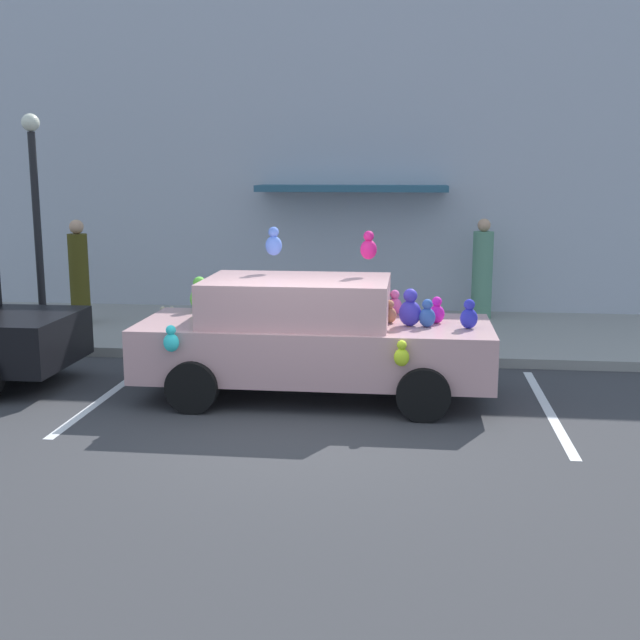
# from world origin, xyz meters

# --- Properties ---
(ground_plane) EXTENTS (60.00, 60.00, 0.00)m
(ground_plane) POSITION_xyz_m (0.00, 0.00, 0.00)
(ground_plane) COLOR #38383A
(sidewalk) EXTENTS (24.00, 4.00, 0.15)m
(sidewalk) POSITION_xyz_m (0.00, 5.00, 0.07)
(sidewalk) COLOR gray
(sidewalk) RESTS_ON ground
(storefront_building) EXTENTS (24.00, 1.25, 6.40)m
(storefront_building) POSITION_xyz_m (0.00, 7.14, 3.19)
(storefront_building) COLOR #B2B7C1
(storefront_building) RESTS_ON ground
(parking_stripe_front) EXTENTS (0.12, 3.60, 0.01)m
(parking_stripe_front) POSITION_xyz_m (3.02, 1.00, 0.00)
(parking_stripe_front) COLOR silver
(parking_stripe_front) RESTS_ON ground
(parking_stripe_rear) EXTENTS (0.12, 3.60, 0.01)m
(parking_stripe_rear) POSITION_xyz_m (-2.60, 1.00, 0.00)
(parking_stripe_rear) COLOR silver
(parking_stripe_rear) RESTS_ON ground
(plush_covered_car) EXTENTS (4.48, 1.96, 2.16)m
(plush_covered_car) POSITION_xyz_m (0.04, 1.21, 0.80)
(plush_covered_car) COLOR #C89697
(plush_covered_car) RESTS_ON ground
(teddy_bear_on_sidewalk) EXTENTS (0.30, 0.25, 0.58)m
(teddy_bear_on_sidewalk) POSITION_xyz_m (-2.59, 3.56, 0.42)
(teddy_bear_on_sidewalk) COLOR beige
(teddy_bear_on_sidewalk) RESTS_ON sidewalk
(street_lamp_post) EXTENTS (0.28, 0.28, 3.62)m
(street_lamp_post) POSITION_xyz_m (-4.68, 3.50, 2.39)
(street_lamp_post) COLOR black
(street_lamp_post) RESTS_ON sidewalk
(pedestrian_near_shopfront) EXTENTS (0.38, 0.38, 1.86)m
(pedestrian_near_shopfront) POSITION_xyz_m (2.62, 6.29, 1.01)
(pedestrian_near_shopfront) COLOR #5B9171
(pedestrian_near_shopfront) RESTS_ON sidewalk
(pedestrian_walking_past) EXTENTS (0.35, 0.35, 1.88)m
(pedestrian_walking_past) POSITION_xyz_m (-4.64, 4.92, 1.03)
(pedestrian_walking_past) COLOR #494314
(pedestrian_walking_past) RESTS_ON sidewalk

